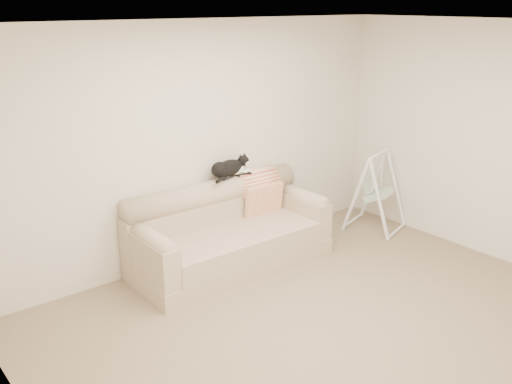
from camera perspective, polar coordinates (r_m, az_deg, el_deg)
ground_plane at (r=5.30m, az=7.44°, el=-13.06°), size 5.00×5.00×0.00m
room_shell at (r=4.69m, az=8.21°, el=3.05°), size 5.04×4.04×2.60m
sofa at (r=6.25m, az=-2.89°, el=-4.20°), size 2.20×0.93×0.90m
remote_a at (r=6.33m, az=-2.88°, el=1.48°), size 0.19×0.10×0.03m
remote_b at (r=6.44m, az=-1.18°, el=1.79°), size 0.17×0.07×0.02m
tuxedo_cat at (r=6.33m, az=-2.69°, el=2.42°), size 0.59×0.32×0.23m
throw_blanket at (r=6.62m, az=0.03°, el=0.61°), size 0.52×0.38×0.58m
baby_swing at (r=7.34m, az=11.88°, el=0.15°), size 0.77×0.80×1.00m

